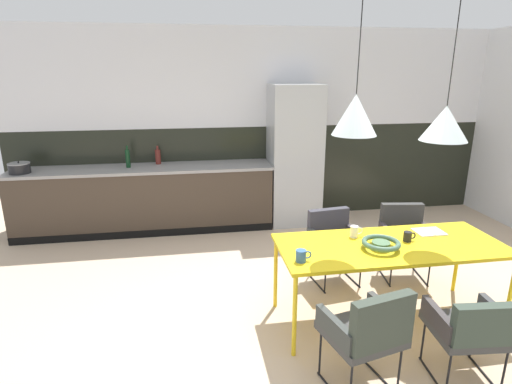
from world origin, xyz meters
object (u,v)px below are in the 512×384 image
(armchair_near_window, at_px, (473,326))
(bottle_oil_tall, at_px, (128,158))
(dining_table, at_px, (390,248))
(armchair_facing_counter, at_px, (404,232))
(armchair_far_side, at_px, (333,237))
(pendant_lamp_over_table_near, at_px, (355,115))
(fruit_bowl, at_px, (381,244))
(bottle_spice_small, at_px, (158,156))
(mug_white_ceramic, at_px, (355,231))
(refrigerator_column, at_px, (294,156))
(mug_glass_clear, at_px, (301,256))
(pendant_lamp_over_table_far, at_px, (445,123))
(armchair_head_of_table, at_px, (369,328))
(mug_tall_blue, at_px, (408,236))
(cooking_pot, at_px, (19,168))
(open_book, at_px, (429,232))

(armchair_near_window, height_order, bottle_oil_tall, bottle_oil_tall)
(dining_table, bearing_deg, armchair_facing_counter, 53.75)
(armchair_far_side, relative_size, pendant_lamp_over_table_near, 0.74)
(armchair_far_side, height_order, fruit_bowl, fruit_bowl)
(armchair_near_window, bearing_deg, bottle_spice_small, 128.03)
(mug_white_ceramic, bearing_deg, pendant_lamp_over_table_near, -130.18)
(refrigerator_column, bearing_deg, armchair_facing_counter, -67.36)
(mug_glass_clear, xyz_separation_m, pendant_lamp_over_table_far, (1.24, 0.24, 0.98))
(armchair_head_of_table, distance_m, fruit_bowl, 0.89)
(mug_tall_blue, bearing_deg, pendant_lamp_over_table_far, 0.67)
(mug_white_ceramic, bearing_deg, bottle_oil_tall, 133.11)
(mug_glass_clear, bearing_deg, mug_tall_blue, 13.01)
(bottle_oil_tall, bearing_deg, mug_glass_clear, -59.52)
(mug_tall_blue, height_order, cooking_pot, cooking_pot)
(refrigerator_column, xyz_separation_m, armchair_near_window, (0.41, -3.46, -0.52))
(cooking_pot, bearing_deg, mug_glass_clear, -42.15)
(open_book, height_order, mug_tall_blue, mug_tall_blue)
(open_book, relative_size, cooking_pot, 0.98)
(refrigerator_column, bearing_deg, cooking_pot, -178.45)
(mug_glass_clear, height_order, pendant_lamp_over_table_far, pendant_lamp_over_table_far)
(armchair_facing_counter, distance_m, mug_tall_blue, 0.88)
(bottle_spice_small, xyz_separation_m, pendant_lamp_over_table_near, (1.74, -2.74, 0.83))
(mug_white_ceramic, xyz_separation_m, bottle_oil_tall, (-2.26, 2.42, 0.24))
(mug_glass_clear, bearing_deg, armchair_far_side, 58.06)
(armchair_near_window, xyz_separation_m, armchair_facing_counter, (0.36, 1.63, 0.03))
(fruit_bowl, distance_m, mug_glass_clear, 0.73)
(bottle_oil_tall, bearing_deg, cooking_pot, -175.25)
(pendant_lamp_over_table_near, bearing_deg, open_book, 10.16)
(mug_tall_blue, bearing_deg, open_book, 27.29)
(mug_glass_clear, height_order, mug_white_ceramic, mug_white_ceramic)
(dining_table, distance_m, pendant_lamp_over_table_near, 1.22)
(armchair_head_of_table, bearing_deg, mug_glass_clear, 102.73)
(armchair_head_of_table, bearing_deg, cooking_pot, 121.22)
(armchair_far_side, xyz_separation_m, mug_tall_blue, (0.40, -0.77, 0.30))
(armchair_far_side, height_order, mug_tall_blue, mug_tall_blue)
(armchair_far_side, distance_m, armchair_head_of_table, 1.67)
(mug_tall_blue, distance_m, cooking_pot, 4.72)
(mug_white_ceramic, bearing_deg, mug_tall_blue, -21.16)
(refrigerator_column, relative_size, cooking_pot, 7.59)
(armchair_head_of_table, distance_m, mug_tall_blue, 1.15)
(armchair_near_window, distance_m, open_book, 1.11)
(mug_tall_blue, distance_m, bottle_spice_small, 3.59)
(open_book, height_order, pendant_lamp_over_table_near, pendant_lamp_over_table_near)
(armchair_far_side, height_order, cooking_pot, cooking_pot)
(mug_white_ceramic, bearing_deg, fruit_bowl, -66.69)
(armchair_near_window, bearing_deg, pendant_lamp_over_table_far, 83.79)
(mug_glass_clear, bearing_deg, mug_white_ceramic, 33.74)
(mug_tall_blue, relative_size, cooking_pot, 0.43)
(refrigerator_column, bearing_deg, fruit_bowl, -88.53)
(armchair_facing_counter, height_order, mug_glass_clear, mug_glass_clear)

